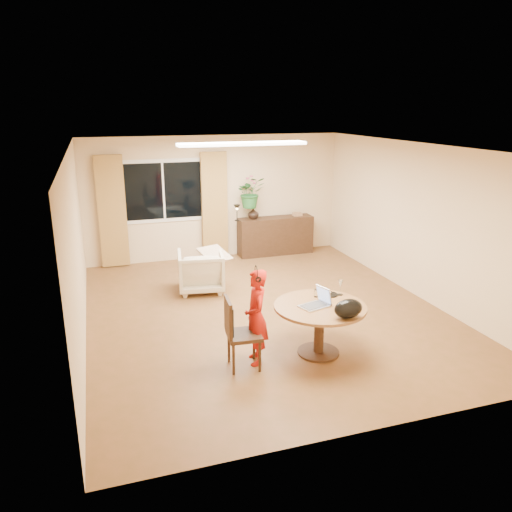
{
  "coord_description": "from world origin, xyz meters",
  "views": [
    {
      "loc": [
        -2.44,
        -7.04,
        3.19
      ],
      "look_at": [
        -0.21,
        -0.2,
        1.01
      ],
      "focal_mm": 35.0,
      "sensor_mm": 36.0,
      "label": 1
    }
  ],
  "objects": [
    {
      "name": "laptop",
      "position": [
        0.13,
        -1.57,
        0.82
      ],
      "size": [
        0.44,
        0.36,
        0.25
      ],
      "primitive_type": null,
      "rotation": [
        0.0,
        0.0,
        0.3
      ],
      "color": "#B7B7BC",
      "rests_on": "dining_table"
    },
    {
      "name": "dining_chair",
      "position": [
        -0.83,
        -1.6,
        0.47
      ],
      "size": [
        0.48,
        0.45,
        0.94
      ],
      "primitive_type": null,
      "rotation": [
        0.0,
        0.0,
        -0.09
      ],
      "color": "black",
      "rests_on": "floor"
    },
    {
      "name": "ceiling_panel",
      "position": [
        0.0,
        1.2,
        2.57
      ],
      "size": [
        2.2,
        0.35,
        0.05
      ],
      "primitive_type": "cube",
      "color": "white",
      "rests_on": "ceiling"
    },
    {
      "name": "dining_table",
      "position": [
        0.22,
        -1.56,
        0.54
      ],
      "size": [
        1.21,
        1.21,
        0.69
      ],
      "color": "brown",
      "rests_on": "floor"
    },
    {
      "name": "bouquet",
      "position": [
        0.71,
        3.01,
        1.41
      ],
      "size": [
        0.6,
        0.52,
        0.66
      ],
      "primitive_type": "imported",
      "rotation": [
        0.0,
        0.0,
        0.01
      ],
      "color": "#305D23",
      "rests_on": "vase"
    },
    {
      "name": "floor",
      "position": [
        0.0,
        0.0,
        0.0
      ],
      "size": [
        6.5,
        6.5,
        0.0
      ],
      "primitive_type": "plane",
      "color": "brown",
      "rests_on": "ground"
    },
    {
      "name": "curtain_left",
      "position": [
        -2.15,
        3.15,
        1.15
      ],
      "size": [
        0.55,
        0.08,
        2.25
      ],
      "primitive_type": "cube",
      "color": "olive",
      "rests_on": "wall_back"
    },
    {
      "name": "window",
      "position": [
        -1.1,
        3.23,
        1.5
      ],
      "size": [
        1.7,
        0.03,
        1.3
      ],
      "color": "white",
      "rests_on": "wall_back"
    },
    {
      "name": "desk_lamp",
      "position": [
        0.39,
        2.96,
        1.01
      ],
      "size": [
        0.19,
        0.19,
        0.36
      ],
      "primitive_type": null,
      "rotation": [
        0.0,
        0.0,
        0.35
      ],
      "color": "black",
      "rests_on": "sideboard"
    },
    {
      "name": "armchair",
      "position": [
        -0.78,
        1.25,
        0.37
      ],
      "size": [
        0.89,
        0.91,
        0.73
      ],
      "primitive_type": "imported",
      "rotation": [
        0.0,
        0.0,
        2.99
      ],
      "color": "beige",
      "rests_on": "floor"
    },
    {
      "name": "sideboard",
      "position": [
        1.28,
        3.01,
        0.42
      ],
      "size": [
        1.66,
        0.41,
        0.83
      ],
      "primitive_type": "cube",
      "color": "black",
      "rests_on": "floor"
    },
    {
      "name": "tumbler",
      "position": [
        0.31,
        -1.26,
        0.74
      ],
      "size": [
        0.08,
        0.08,
        0.1
      ],
      "primitive_type": null,
      "rotation": [
        0.0,
        0.0,
        -0.23
      ],
      "color": "white",
      "rests_on": "dining_table"
    },
    {
      "name": "vase",
      "position": [
        0.77,
        3.01,
        0.95
      ],
      "size": [
        0.24,
        0.24,
        0.25
      ],
      "primitive_type": "imported",
      "rotation": [
        0.0,
        0.0,
        0.02
      ],
      "color": "black",
      "rests_on": "sideboard"
    },
    {
      "name": "pot_lid",
      "position": [
        0.51,
        -1.27,
        0.71
      ],
      "size": [
        0.24,
        0.24,
        0.03
      ],
      "primitive_type": null,
      "rotation": [
        0.0,
        0.0,
        0.14
      ],
      "color": "white",
      "rests_on": "dining_table"
    },
    {
      "name": "book_stack",
      "position": [
        1.8,
        3.01,
        0.87
      ],
      "size": [
        0.23,
        0.19,
        0.08
      ],
      "primitive_type": null,
      "rotation": [
        0.0,
        0.0,
        -0.23
      ],
      "color": "#865E44",
      "rests_on": "sideboard"
    },
    {
      "name": "ceiling",
      "position": [
        0.0,
        0.0,
        2.6
      ],
      "size": [
        6.5,
        6.5,
        0.0
      ],
      "primitive_type": "plane",
      "rotation": [
        3.14,
        0.0,
        0.0
      ],
      "color": "white",
      "rests_on": "wall_back"
    },
    {
      "name": "curtain_right",
      "position": [
        -0.05,
        3.15,
        1.15
      ],
      "size": [
        0.55,
        0.08,
        2.25
      ],
      "primitive_type": "cube",
      "color": "olive",
      "rests_on": "wall_back"
    },
    {
      "name": "wall_right",
      "position": [
        2.75,
        0.0,
        1.3
      ],
      "size": [
        0.0,
        6.5,
        6.5
      ],
      "primitive_type": "plane",
      "rotation": [
        1.57,
        0.0,
        -1.57
      ],
      "color": "#D9B88D",
      "rests_on": "floor"
    },
    {
      "name": "handbag",
      "position": [
        0.37,
        -2.03,
        0.81
      ],
      "size": [
        0.38,
        0.24,
        0.25
      ],
      "primitive_type": null,
      "rotation": [
        0.0,
        0.0,
        -0.06
      ],
      "color": "black",
      "rests_on": "dining_table"
    },
    {
      "name": "wine_glass",
      "position": [
        0.64,
        -1.3,
        0.8
      ],
      "size": [
        0.09,
        0.09,
        0.22
      ],
      "primitive_type": null,
      "rotation": [
        0.0,
        0.0,
        0.13
      ],
      "color": "white",
      "rests_on": "dining_table"
    },
    {
      "name": "child",
      "position": [
        -0.64,
        -1.52,
        0.62
      ],
      "size": [
        0.49,
        0.36,
        1.25
      ],
      "primitive_type": "imported",
      "rotation": [
        0.0,
        0.0,
        -1.7
      ],
      "color": "red",
      "rests_on": "floor"
    },
    {
      "name": "wall_left",
      "position": [
        -2.75,
        0.0,
        1.3
      ],
      "size": [
        0.0,
        6.5,
        6.5
      ],
      "primitive_type": "plane",
      "rotation": [
        1.57,
        0.0,
        1.57
      ],
      "color": "#D9B88D",
      "rests_on": "floor"
    },
    {
      "name": "throw",
      "position": [
        -0.52,
        1.23,
        0.75
      ],
      "size": [
        0.61,
        0.67,
        0.03
      ],
      "primitive_type": null,
      "rotation": [
        0.0,
        0.0,
        0.34
      ],
      "color": "beige",
      "rests_on": "armchair"
    },
    {
      "name": "wall_back",
      "position": [
        0.0,
        3.25,
        1.3
      ],
      "size": [
        5.5,
        0.0,
        5.5
      ],
      "primitive_type": "plane",
      "rotation": [
        1.57,
        0.0,
        0.0
      ],
      "color": "#D9B88D",
      "rests_on": "floor"
    }
  ]
}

